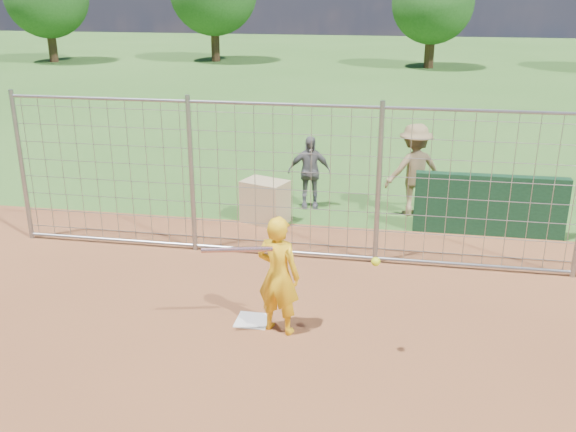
% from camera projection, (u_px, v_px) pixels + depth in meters
% --- Properties ---
extents(ground, '(100.00, 100.00, 0.00)m').
position_uv_depth(ground, '(256.00, 314.00, 8.69)').
color(ground, '#2D591E').
rests_on(ground, ground).
extents(home_plate, '(0.43, 0.43, 0.02)m').
position_uv_depth(home_plate, '(252.00, 321.00, 8.51)').
color(home_plate, silver).
rests_on(home_plate, ground).
extents(dugout_wall, '(2.60, 0.20, 1.10)m').
position_uv_depth(dugout_wall, '(489.00, 205.00, 11.27)').
color(dugout_wall, '#11381E').
rests_on(dugout_wall, ground).
extents(batter, '(0.65, 0.51, 1.57)m').
position_uv_depth(batter, '(278.00, 275.00, 8.02)').
color(batter, yellow).
rests_on(batter, ground).
extents(bystander_b, '(0.90, 0.49, 1.45)m').
position_uv_depth(bystander_b, '(309.00, 172.00, 12.63)').
color(bystander_b, slate).
rests_on(bystander_b, ground).
extents(bystander_c, '(1.31, 1.09, 1.77)m').
position_uv_depth(bystander_c, '(414.00, 170.00, 12.19)').
color(bystander_c, olive).
rests_on(bystander_c, ground).
extents(equipment_bin, '(0.94, 0.79, 0.80)m').
position_uv_depth(equipment_bin, '(265.00, 202.00, 11.93)').
color(equipment_bin, tan).
rests_on(equipment_bin, ground).
extents(equipment_in_play, '(2.15, 0.41, 0.16)m').
position_uv_depth(equipment_in_play, '(269.00, 252.00, 7.60)').
color(equipment_in_play, silver).
rests_on(equipment_in_play, ground).
extents(backstop_fence, '(9.08, 0.08, 2.60)m').
position_uv_depth(backstop_fence, '(283.00, 183.00, 10.12)').
color(backstop_fence, gray).
rests_on(backstop_fence, ground).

